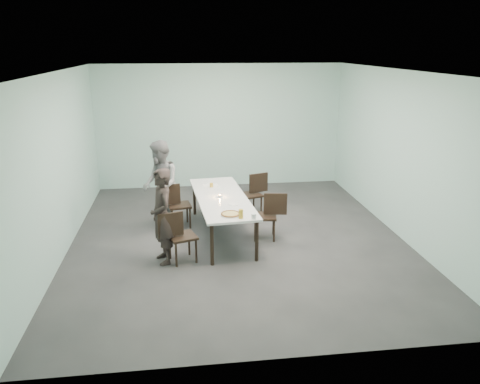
{
  "coord_description": "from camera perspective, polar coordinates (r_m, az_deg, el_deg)",
  "views": [
    {
      "loc": [
        -0.98,
        -7.91,
        3.41
      ],
      "look_at": [
        0.0,
        -0.31,
        1.0
      ],
      "focal_mm": 35.0,
      "sensor_mm": 36.0,
      "label": 1
    }
  ],
  "objects": [
    {
      "name": "menu",
      "position": [
        9.3,
        -3.61,
        0.83
      ],
      "size": [
        0.32,
        0.24,
        0.01
      ],
      "primitive_type": "cube",
      "rotation": [
        0.0,
        0.0,
        0.08
      ],
      "color": "silver",
      "rests_on": "table"
    },
    {
      "name": "beer_glass",
      "position": [
        7.5,
        0.11,
        -2.69
      ],
      "size": [
        0.08,
        0.08,
        0.15
      ],
      "primitive_type": "cylinder",
      "color": "#B89128",
      "rests_on": "table"
    },
    {
      "name": "diner_far",
      "position": [
        9.14,
        -9.65,
        0.93
      ],
      "size": [
        0.82,
        0.95,
        1.7
      ],
      "primitive_type": "imported",
      "rotation": [
        0.0,
        0.0,
        -1.33
      ],
      "color": "gray",
      "rests_on": "ground"
    },
    {
      "name": "chair_near_right",
      "position": [
        8.52,
        3.57,
        -2.52
      ],
      "size": [
        0.64,
        0.48,
        0.87
      ],
      "rotation": [
        0.0,
        0.0,
        2.98
      ],
      "color": "black",
      "rests_on": "ground"
    },
    {
      "name": "table",
      "position": [
        8.61,
        -2.26,
        -0.95
      ],
      "size": [
        1.1,
        2.66,
        0.75
      ],
      "rotation": [
        0.0,
        0.0,
        0.08
      ],
      "color": "white",
      "rests_on": "ground"
    },
    {
      "name": "pizza",
      "position": [
        7.66,
        -1.18,
        -2.71
      ],
      "size": [
        0.34,
        0.34,
        0.04
      ],
      "color": "white",
      "rests_on": "table"
    },
    {
      "name": "side_plate",
      "position": [
        8.17,
        -0.79,
        -1.5
      ],
      "size": [
        0.18,
        0.18,
        0.01
      ],
      "primitive_type": "cylinder",
      "color": "white",
      "rests_on": "table"
    },
    {
      "name": "diner_near",
      "position": [
        7.6,
        -9.47,
        -2.95
      ],
      "size": [
        0.53,
        0.66,
        1.58
      ],
      "primitive_type": "imported",
      "rotation": [
        0.0,
        0.0,
        -1.27
      ],
      "color": "black",
      "rests_on": "ground"
    },
    {
      "name": "amber_tumbler",
      "position": [
        9.18,
        -3.51,
        0.86
      ],
      "size": [
        0.07,
        0.07,
        0.08
      ],
      "primitive_type": "cylinder",
      "color": "#B89128",
      "rests_on": "table"
    },
    {
      "name": "room_shell",
      "position": [
        8.09,
        -0.29,
        7.61
      ],
      "size": [
        6.02,
        7.02,
        3.01
      ],
      "color": "#ADD9D2",
      "rests_on": "ground"
    },
    {
      "name": "water_tumbler",
      "position": [
        7.49,
        1.69,
        -2.98
      ],
      "size": [
        0.08,
        0.08,
        0.09
      ],
      "primitive_type": "cylinder",
      "color": "silver",
      "rests_on": "table"
    },
    {
      "name": "chair_far_right",
      "position": [
        9.76,
        1.69,
        0.11
      ],
      "size": [
        0.65,
        0.53,
        0.87
      ],
      "rotation": [
        0.0,
        0.0,
        3.47
      ],
      "color": "black",
      "rests_on": "ground"
    },
    {
      "name": "chair_far_left",
      "position": [
        9.15,
        -7.89,
        -1.24
      ],
      "size": [
        0.64,
        0.48,
        0.87
      ],
      "rotation": [
        0.0,
        0.0,
        0.14
      ],
      "color": "black",
      "rests_on": "ground"
    },
    {
      "name": "chair_near_left",
      "position": [
        7.66,
        -7.63,
        -5.02
      ],
      "size": [
        0.65,
        0.53,
        0.87
      ],
      "rotation": [
        0.0,
        0.0,
        0.32
      ],
      "color": "black",
      "rests_on": "ground"
    },
    {
      "name": "ground",
      "position": [
        8.67,
        -0.27,
        -5.69
      ],
      "size": [
        7.0,
        7.0,
        0.0
      ],
      "primitive_type": "plane",
      "color": "#333335",
      "rests_on": "ground"
    },
    {
      "name": "tealight",
      "position": [
        8.57,
        -2.5,
        -0.5
      ],
      "size": [
        0.06,
        0.06,
        0.05
      ],
      "color": "silver",
      "rests_on": "table"
    }
  ]
}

